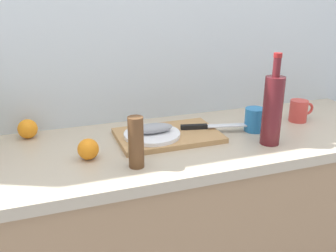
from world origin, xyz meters
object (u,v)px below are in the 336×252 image
object	(u,v)px
orange_0	(28,129)
coffee_mug_0	(256,120)
wine_bottle	(273,109)
pepper_mill	(136,142)
chef_knife	(207,126)
cutting_board	(168,135)
fish_fillet	(152,128)
coffee_mug_1	(299,111)
white_plate	(152,134)

from	to	relation	value
orange_0	coffee_mug_0	bearing A→B (deg)	-14.71
wine_bottle	pepper_mill	size ratio (longest dim) A/B	1.98
chef_knife	orange_0	world-z (taller)	orange_0
cutting_board	fish_fillet	bearing A→B (deg)	-170.04
cutting_board	chef_knife	distance (m)	0.17
fish_fillet	pepper_mill	world-z (taller)	pepper_mill
cutting_board	coffee_mug_0	xyz separation A→B (m)	(0.37, -0.05, 0.04)
chef_knife	wine_bottle	world-z (taller)	wine_bottle
fish_fillet	chef_knife	xyz separation A→B (m)	(0.24, 0.01, -0.02)
cutting_board	fish_fillet	size ratio (longest dim) A/B	2.44
fish_fillet	coffee_mug_1	size ratio (longest dim) A/B	1.39
fish_fillet	chef_knife	distance (m)	0.24
wine_bottle	coffee_mug_0	size ratio (longest dim) A/B	2.81
orange_0	wine_bottle	bearing A→B (deg)	-23.01
fish_fillet	chef_knife	bearing A→B (deg)	2.26
cutting_board	orange_0	world-z (taller)	orange_0
wine_bottle	coffee_mug_0	distance (m)	0.17
cutting_board	white_plate	size ratio (longest dim) A/B	1.83
fish_fillet	orange_0	bearing A→B (deg)	156.63
chef_knife	white_plate	bearing A→B (deg)	-165.02
wine_bottle	pepper_mill	distance (m)	0.54
white_plate	coffee_mug_0	world-z (taller)	coffee_mug_0
wine_bottle	orange_0	distance (m)	0.96
chef_knife	coffee_mug_0	bearing A→B (deg)	-0.55
cutting_board	pepper_mill	distance (m)	0.29
cutting_board	fish_fillet	world-z (taller)	fish_fillet
white_plate	chef_knife	world-z (taller)	chef_knife
fish_fillet	coffee_mug_0	distance (m)	0.44
fish_fillet	orange_0	xyz separation A→B (m)	(-0.46, 0.20, -0.01)
cutting_board	coffee_mug_1	xyz separation A→B (m)	(0.62, -0.00, 0.04)
wine_bottle	fish_fillet	bearing A→B (deg)	157.39
chef_knife	wine_bottle	distance (m)	0.28
cutting_board	coffee_mug_0	size ratio (longest dim) A/B	3.28
fish_fillet	coffee_mug_1	xyz separation A→B (m)	(0.69, 0.01, -0.00)
coffee_mug_0	orange_0	size ratio (longest dim) A/B	1.60
chef_knife	pepper_mill	xyz separation A→B (m)	(-0.36, -0.21, 0.06)
pepper_mill	coffee_mug_0	bearing A→B (deg)	16.03
white_plate	coffee_mug_0	xyz separation A→B (m)	(0.44, -0.04, 0.02)
chef_knife	coffee_mug_0	distance (m)	0.21
cutting_board	white_plate	distance (m)	0.07
chef_knife	cutting_board	bearing A→B (deg)	-168.28
fish_fillet	wine_bottle	world-z (taller)	wine_bottle
white_plate	coffee_mug_1	xyz separation A→B (m)	(0.69, 0.01, 0.02)
coffee_mug_0	orange_0	xyz separation A→B (m)	(-0.90, 0.24, -0.01)
white_plate	fish_fillet	xyz separation A→B (m)	(0.00, 0.00, 0.03)
chef_knife	coffee_mug_0	world-z (taller)	coffee_mug_0
wine_bottle	coffee_mug_1	world-z (taller)	wine_bottle
white_plate	coffee_mug_1	bearing A→B (deg)	0.63
cutting_board	wine_bottle	world-z (taller)	wine_bottle
pepper_mill	cutting_board	bearing A→B (deg)	48.52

